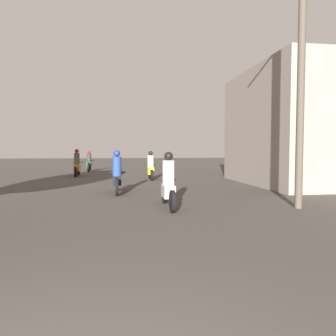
{
  "coord_description": "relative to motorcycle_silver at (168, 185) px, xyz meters",
  "views": [
    {
      "loc": [
        0.41,
        -1.62,
        1.59
      ],
      "look_at": [
        3.02,
        16.19,
        0.57
      ],
      "focal_mm": 35.0,
      "sensor_mm": 36.0,
      "label": 1
    }
  ],
  "objects": [
    {
      "name": "utility_pole_near",
      "position": [
        3.47,
        -0.6,
        2.98
      ],
      "size": [
        1.6,
        0.2,
        6.88
      ],
      "color": "#4C4238",
      "rests_on": "ground_plane"
    },
    {
      "name": "motorcycle_black",
      "position": [
        -1.41,
        3.17,
        0.02
      ],
      "size": [
        0.6,
        1.97,
        1.57
      ],
      "rotation": [
        0.0,
        0.0,
        -0.12
      ],
      "color": "black",
      "rests_on": "ground_plane"
    },
    {
      "name": "motorcycle_green",
      "position": [
        -3.53,
        15.72,
        -0.01
      ],
      "size": [
        0.6,
        1.99,
        1.52
      ],
      "rotation": [
        0.0,
        0.0,
        -0.13
      ],
      "color": "black",
      "rests_on": "ground_plane"
    },
    {
      "name": "motorcycle_orange",
      "position": [
        -3.83,
        11.25,
        0.03
      ],
      "size": [
        0.6,
        1.97,
        1.63
      ],
      "rotation": [
        0.0,
        0.0,
        0.08
      ],
      "color": "black",
      "rests_on": "ground_plane"
    },
    {
      "name": "motorcycle_silver",
      "position": [
        0.0,
        0.0,
        0.0
      ],
      "size": [
        0.6,
        2.04,
        1.53
      ],
      "rotation": [
        0.0,
        0.0,
        0.16
      ],
      "color": "black",
      "rests_on": "ground_plane"
    },
    {
      "name": "building_right_near",
      "position": [
        6.95,
        5.32,
        1.99
      ],
      "size": [
        4.94,
        7.09,
        5.21
      ],
      "color": "gray",
      "rests_on": "ground_plane"
    },
    {
      "name": "motorcycle_yellow",
      "position": [
        0.3,
        8.45,
        -0.01
      ],
      "size": [
        0.6,
        1.83,
        1.51
      ],
      "rotation": [
        0.0,
        0.0,
        0.04
      ],
      "color": "black",
      "rests_on": "ground_plane"
    }
  ]
}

